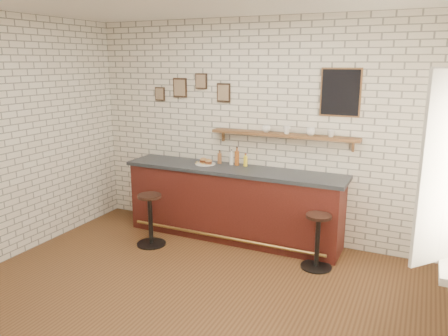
{
  "coord_description": "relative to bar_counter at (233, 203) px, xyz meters",
  "views": [
    {
      "loc": [
        2.11,
        -3.58,
        2.43
      ],
      "look_at": [
        0.01,
        0.9,
        1.21
      ],
      "focal_mm": 35.0,
      "sensor_mm": 36.0,
      "label": 1
    }
  ],
  "objects": [
    {
      "name": "shelf_cup_b",
      "position": [
        0.68,
        0.2,
        1.04
      ],
      "size": [
        0.14,
        0.14,
        0.09
      ],
      "primitive_type": "imported",
      "rotation": [
        0.0,
        0.0,
        1.08
      ],
      "color": "white",
      "rests_on": "wall_shelf"
    },
    {
      "name": "ciabatta_sandwich",
      "position": [
        -0.43,
        0.04,
        0.55
      ],
      "size": [
        0.22,
        0.15,
        0.07
      ],
      "color": "#B8844B",
      "rests_on": "sandwich_plate"
    },
    {
      "name": "bitters_bottle_brown",
      "position": [
        -0.28,
        0.17,
        0.58
      ],
      "size": [
        0.06,
        0.06,
        0.19
      ],
      "color": "brown",
      "rests_on": "bar_counter"
    },
    {
      "name": "back_wall_decor",
      "position": [
        0.46,
        0.28,
        1.54
      ],
      "size": [
        2.96,
        0.02,
        0.56
      ],
      "color": "black",
      "rests_on": "ground"
    },
    {
      "name": "condiment_bottle_yellow",
      "position": [
        0.12,
        0.17,
        0.58
      ],
      "size": [
        0.06,
        0.06,
        0.18
      ],
      "color": "yellow",
      "rests_on": "bar_counter"
    },
    {
      "name": "bitters_bottle_amber",
      "position": [
        -0.01,
        0.17,
        0.61
      ],
      "size": [
        0.06,
        0.06,
        0.26
      ],
      "color": "#984918",
      "rests_on": "bar_counter"
    },
    {
      "name": "ground",
      "position": [
        0.23,
        -1.7,
        -0.51
      ],
      "size": [
        5.0,
        5.0,
        0.0
      ],
      "primitive_type": "plane",
      "color": "brown",
      "rests_on": "ground"
    },
    {
      "name": "shelf_cup_a",
      "position": [
        0.4,
        0.2,
        1.04
      ],
      "size": [
        0.16,
        0.16,
        0.09
      ],
      "primitive_type": "imported",
      "rotation": [
        0.0,
        0.0,
        0.62
      ],
      "color": "white",
      "rests_on": "wall_shelf"
    },
    {
      "name": "bar_stool_left",
      "position": [
        -0.9,
        -0.7,
        -0.13
      ],
      "size": [
        0.41,
        0.41,
        0.71
      ],
      "color": "black",
      "rests_on": "ground"
    },
    {
      "name": "shelf_cup_c",
      "position": [
        1.0,
        0.2,
        1.04
      ],
      "size": [
        0.14,
        0.14,
        0.1
      ],
      "primitive_type": "imported",
      "rotation": [
        0.0,
        0.0,
        1.71
      ],
      "color": "white",
      "rests_on": "wall_shelf"
    },
    {
      "name": "potato_chips",
      "position": [
        -0.45,
        0.03,
        0.52
      ],
      "size": [
        0.26,
        0.17,
        0.0
      ],
      "color": "gold",
      "rests_on": "sandwich_plate"
    },
    {
      "name": "bar_counter",
      "position": [
        0.0,
        0.0,
        0.0
      ],
      "size": [
        3.1,
        0.65,
        1.01
      ],
      "color": "#4D1914",
      "rests_on": "ground"
    },
    {
      "name": "sandwich_plate",
      "position": [
        -0.44,
        0.04,
        0.51
      ],
      "size": [
        0.28,
        0.28,
        0.01
      ],
      "primitive_type": "cylinder",
      "color": "white",
      "rests_on": "bar_counter"
    },
    {
      "name": "wall_shelf",
      "position": [
        0.63,
        0.2,
        0.97
      ],
      "size": [
        2.0,
        0.18,
        0.18
      ],
      "color": "brown",
      "rests_on": "ground"
    },
    {
      "name": "shelf_cup_d",
      "position": [
        1.26,
        0.2,
        1.04
      ],
      "size": [
        0.13,
        0.13,
        0.09
      ],
      "primitive_type": "imported",
      "rotation": [
        0.0,
        0.0,
        0.47
      ],
      "color": "white",
      "rests_on": "wall_shelf"
    },
    {
      "name": "bitters_bottle_white",
      "position": [
        -0.1,
        0.17,
        0.59
      ],
      "size": [
        0.06,
        0.06,
        0.22
      ],
      "color": "white",
      "rests_on": "bar_counter"
    },
    {
      "name": "bar_stool_right",
      "position": [
        1.3,
        -0.42,
        -0.14
      ],
      "size": [
        0.38,
        0.38,
        0.68
      ],
      "color": "black",
      "rests_on": "ground"
    }
  ]
}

